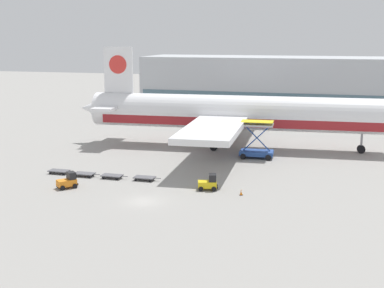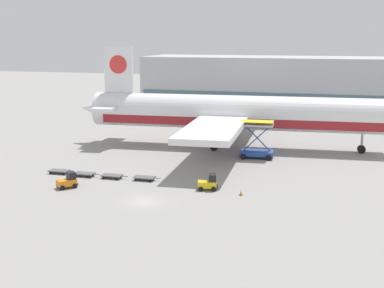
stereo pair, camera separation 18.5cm
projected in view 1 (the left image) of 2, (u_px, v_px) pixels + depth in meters
ground_plane at (144, 201)px, 61.90m from camera, size 400.00×400.00×0.00m
terminal_building at (333, 88)px, 125.01m from camera, size 90.00×18.20×14.00m
airplane_main at (237, 114)px, 90.72m from camera, size 58.10×48.41×17.00m
scissor_lift_loader at (257, 144)px, 83.75m from camera, size 5.38×3.66×5.84m
baggage_tug_foreground at (209, 183)px, 66.49m from camera, size 2.72×2.17×2.00m
baggage_tug_mid at (68, 181)px, 67.31m from camera, size 2.69×2.77×2.00m
baggage_dolly_lead at (59, 171)px, 74.40m from camera, size 3.70×1.51×0.48m
baggage_dolly_second at (84, 174)px, 72.88m from camera, size 3.70×1.51×0.48m
baggage_dolly_third at (112, 176)px, 71.87m from camera, size 3.70×1.51×0.48m
baggage_dolly_trail at (145, 178)px, 70.91m from camera, size 3.70×1.51×0.48m
traffic_cone_near at (241, 192)px, 64.31m from camera, size 0.40×0.40×0.75m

